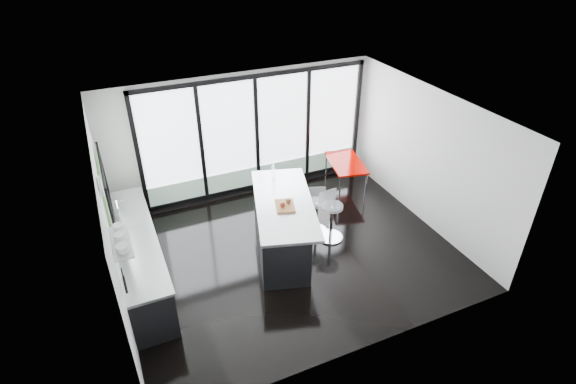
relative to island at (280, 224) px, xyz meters
name	(u,v)px	position (x,y,z in m)	size (l,w,h in m)	color
floor	(290,252)	(0.09, -0.25, -0.52)	(6.00, 5.00, 0.00)	black
ceiling	(290,114)	(0.09, -0.25, 2.28)	(6.00, 5.00, 0.00)	white
wall_back	(255,139)	(0.36, 2.22, 0.76)	(6.00, 0.09, 2.80)	silver
wall_front	(367,279)	(0.09, -2.75, 0.88)	(6.00, 0.00, 2.80)	silver
wall_left	(108,213)	(-2.88, 0.02, 1.05)	(0.26, 5.00, 2.80)	silver
wall_right	(427,157)	(3.09, -0.25, 0.88)	(0.00, 5.00, 2.80)	silver
counter_cabinets	(139,257)	(-2.58, 0.15, -0.05)	(0.69, 3.24, 1.36)	black
island	(280,224)	(0.00, 0.00, 0.00)	(1.71, 2.68, 1.32)	black
bar_stool_near	(331,222)	(1.02, -0.18, -0.12)	(0.49, 0.49, 0.78)	silver
bar_stool_far	(316,217)	(0.84, 0.12, -0.15)	(0.46, 0.46, 0.74)	silver
red_table	(345,175)	(2.27, 1.43, -0.18)	(0.71, 1.24, 0.66)	#9F0700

